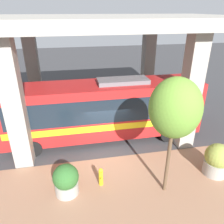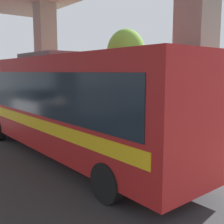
# 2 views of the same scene
# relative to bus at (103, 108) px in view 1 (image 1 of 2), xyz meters

# --- Properties ---
(ground_plane) EXTENTS (80.00, 80.00, 0.00)m
(ground_plane) POSITION_rel_bus_xyz_m (-2.16, -0.03, -2.09)
(ground_plane) COLOR #38383A
(ground_plane) RESTS_ON ground
(sidewalk_strip) EXTENTS (6.00, 40.00, 0.02)m
(sidewalk_strip) POSITION_rel_bus_xyz_m (-5.16, -0.03, -2.08)
(sidewalk_strip) COLOR #936B51
(sidewalk_strip) RESTS_ON ground
(overpass) EXTENTS (9.40, 17.19, 7.20)m
(overpass) POSITION_rel_bus_xyz_m (1.84, -0.03, 4.16)
(overpass) COLOR #9E998E
(overpass) RESTS_ON ground
(bus) EXTENTS (2.57, 11.92, 3.87)m
(bus) POSITION_rel_bus_xyz_m (0.00, 0.00, 0.00)
(bus) COLOR #B21E1E
(bus) RESTS_ON ground
(fire_hydrant) EXTENTS (0.43, 0.21, 0.95)m
(fire_hydrant) POSITION_rel_bus_xyz_m (-4.11, 0.79, -1.61)
(fire_hydrant) COLOR gold
(fire_hydrant) RESTS_ON ground
(planter_front) EXTENTS (1.23, 1.23, 1.69)m
(planter_front) POSITION_rel_bus_xyz_m (-4.40, -4.95, -1.26)
(planter_front) COLOR #9E998E
(planter_front) RESTS_ON ground
(planter_middle) EXTENTS (1.14, 1.14, 1.50)m
(planter_middle) POSITION_rel_bus_xyz_m (-4.32, 2.36, -1.36)
(planter_middle) COLOR #9E998E
(planter_middle) RESTS_ON ground
(street_tree_near) EXTENTS (2.02, 2.02, 5.35)m
(street_tree_near) POSITION_rel_bus_xyz_m (-4.98, -2.02, 2.02)
(street_tree_near) COLOR brown
(street_tree_near) RESTS_ON ground
(parked_car) EXTENTS (1.97, 4.07, 2.03)m
(parked_car) POSITION_rel_bus_xyz_m (5.01, -7.73, -1.11)
(parked_car) COLOR silver
(parked_car) RESTS_ON ground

